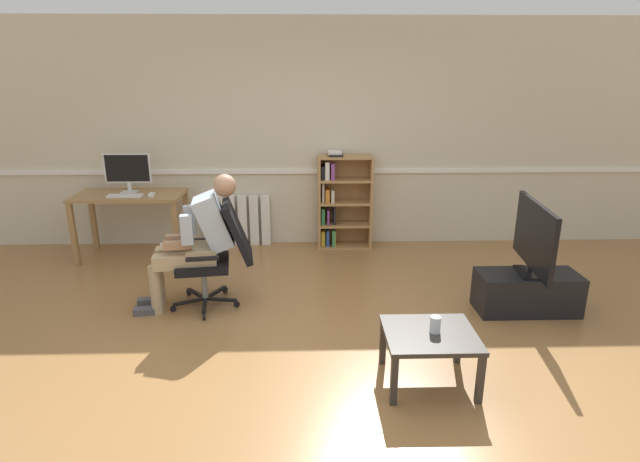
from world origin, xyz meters
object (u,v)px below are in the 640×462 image
at_px(person_seated, 197,239).
at_px(imac_monitor, 128,170).
at_px(office_chair, 219,251).
at_px(tv_stand, 527,292).
at_px(bookshelf, 340,201).
at_px(keyboard, 125,196).
at_px(computer_mouse, 152,195).
at_px(radiator, 237,220).
at_px(coffee_table, 430,340).
at_px(tv_screen, 534,237).
at_px(drinking_glass, 435,324).
at_px(computer_desk, 130,203).

bearing_deg(person_seated, imac_monitor, -151.40).
distance_m(office_chair, tv_stand, 2.82).
bearing_deg(bookshelf, office_chair, -126.85).
relative_size(keyboard, computer_mouse, 3.80).
xyz_separation_m(radiator, coffee_table, (1.71, -3.01, 0.02)).
height_order(computer_mouse, person_seated, person_seated).
bearing_deg(keyboard, bookshelf, 10.03).
height_order(radiator, tv_stand, radiator).
height_order(person_seated, tv_screen, person_seated).
bearing_deg(office_chair, tv_stand, 77.84).
bearing_deg(keyboard, tv_stand, -19.38).
bearing_deg(drinking_glass, computer_mouse, 136.16).
distance_m(radiator, person_seated, 1.78).
bearing_deg(coffee_table, drinking_glass, 7.94).
bearing_deg(tv_stand, drinking_glass, -136.22).
bearing_deg(coffee_table, computer_mouse, 135.77).
bearing_deg(bookshelf, tv_screen, -49.51).
relative_size(tv_stand, tv_screen, 0.91).
relative_size(imac_monitor, computer_mouse, 5.30).
distance_m(keyboard, bookshelf, 2.48).
bearing_deg(radiator, bookshelf, -4.41).
bearing_deg(drinking_glass, imac_monitor, 137.16).
relative_size(keyboard, radiator, 0.46).
xyz_separation_m(imac_monitor, tv_stand, (4.02, -1.63, -0.83)).
bearing_deg(office_chair, coffee_table, 44.11).
relative_size(radiator, coffee_table, 1.32).
bearing_deg(keyboard, drinking_glass, -40.60).
xyz_separation_m(imac_monitor, tv_screen, (4.03, -1.63, -0.31)).
bearing_deg(computer_mouse, tv_stand, -21.04).
relative_size(computer_mouse, coffee_table, 0.16).
bearing_deg(tv_stand, keyboard, 160.62).
xyz_separation_m(tv_screen, coffee_table, (-1.15, -1.07, -0.37)).
bearing_deg(tv_screen, computer_mouse, 75.55).
distance_m(keyboard, computer_mouse, 0.29).
xyz_separation_m(bookshelf, drinking_glass, (0.45, -2.91, -0.13)).
relative_size(bookshelf, office_chair, 1.21).
bearing_deg(person_seated, computer_mouse, -156.54).
bearing_deg(keyboard, computer_mouse, 3.94).
relative_size(computer_desk, computer_mouse, 12.13).
height_order(keyboard, tv_stand, keyboard).
bearing_deg(drinking_glass, radiator, 119.98).
bearing_deg(imac_monitor, computer_desk, -79.49).
height_order(imac_monitor, radiator, imac_monitor).
bearing_deg(computer_desk, imac_monitor, 100.51).
relative_size(computer_desk, tv_screen, 1.24).
bearing_deg(coffee_table, office_chair, 141.82).
xyz_separation_m(bookshelf, office_chair, (-1.22, -1.62, -0.05)).
xyz_separation_m(bookshelf, tv_screen, (1.57, -1.84, 0.13)).
xyz_separation_m(imac_monitor, keyboard, (0.02, -0.22, -0.25)).
height_order(keyboard, office_chair, office_chair).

